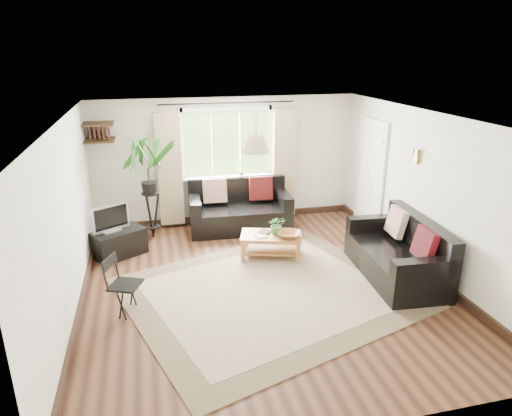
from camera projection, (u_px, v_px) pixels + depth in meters
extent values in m
plane|color=black|center=(262.00, 285.00, 6.59)|extent=(5.50, 5.50, 0.00)
plane|color=white|center=(263.00, 118.00, 5.79)|extent=(5.50, 5.50, 0.00)
cube|color=beige|center=(227.00, 161.00, 8.71)|extent=(5.00, 0.02, 2.40)
cube|color=beige|center=(347.00, 317.00, 3.67)|extent=(5.00, 0.02, 2.40)
cube|color=beige|center=(67.00, 223.00, 5.64)|extent=(0.02, 5.50, 2.40)
cube|color=beige|center=(426.00, 194.00, 6.74)|extent=(0.02, 5.50, 2.40)
cube|color=beige|center=(269.00, 292.00, 6.38)|extent=(4.48, 4.14, 0.02)
cube|color=silver|center=(370.00, 177.00, 8.36)|extent=(0.06, 0.96, 2.06)
imported|color=#386F2C|center=(277.00, 225.00, 7.34)|extent=(0.32, 0.29, 0.31)
imported|color=#925D32|center=(289.00, 234.00, 7.24)|extent=(0.47, 0.47, 0.09)
imported|color=white|center=(255.00, 236.00, 7.28)|extent=(0.18, 0.25, 0.02)
imported|color=#552B22|center=(259.00, 231.00, 7.46)|extent=(0.29, 0.30, 0.02)
cube|color=black|center=(119.00, 243.00, 7.48)|extent=(0.93, 0.80, 0.43)
imported|color=#2D6023|center=(241.00, 169.00, 8.70)|extent=(0.14, 0.10, 0.27)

